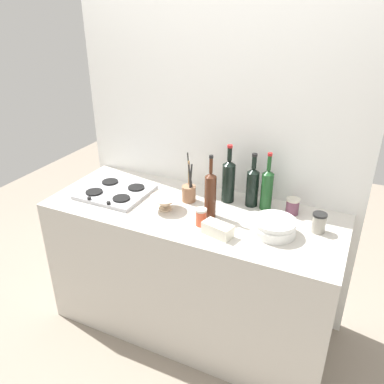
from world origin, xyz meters
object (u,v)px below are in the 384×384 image
object	(u,v)px
utensil_crock	(189,192)
condiment_jar_front	(293,206)
wine_bottle_mid_left	(252,186)
wine_bottle_rightmost	(267,188)
stovetop_hob	(116,192)
plate_stack	(274,227)
wine_bottle_mid_right	(210,194)
mixing_bowl	(165,203)
butter_dish	(218,230)
condiment_jar_spare	(319,223)
wine_bottle_leftmost	(228,180)
condiment_jar_rear	(201,217)

from	to	relation	value
utensil_crock	condiment_jar_front	xyz separation A→B (m)	(0.62, 0.11, -0.01)
wine_bottle_mid_left	wine_bottle_rightmost	distance (m)	0.09
wine_bottle_mid_left	wine_bottle_rightmost	world-z (taller)	wine_bottle_rightmost
condiment_jar_front	stovetop_hob	bearing A→B (deg)	-168.14
wine_bottle_mid_left	utensil_crock	distance (m)	0.39
plate_stack	wine_bottle_mid_right	bearing A→B (deg)	175.81
wine_bottle_mid_right	mixing_bowl	bearing A→B (deg)	-171.61
condiment_jar_front	utensil_crock	bearing A→B (deg)	-169.54
mixing_bowl	condiment_jar_front	world-z (taller)	condiment_jar_front
butter_dish	condiment_jar_front	distance (m)	0.51
stovetop_hob	condiment_jar_spare	bearing A→B (deg)	4.03
utensil_crock	condiment_jar_front	bearing A→B (deg)	10.46
butter_dish	utensil_crock	distance (m)	0.43
wine_bottle_rightmost	utensil_crock	world-z (taller)	wine_bottle_rightmost
wine_bottle_leftmost	condiment_jar_rear	distance (m)	0.35
condiment_jar_spare	wine_bottle_mid_right	bearing A→B (deg)	-170.90
wine_bottle_leftmost	butter_dish	world-z (taller)	wine_bottle_leftmost
plate_stack	wine_bottle_rightmost	xyz separation A→B (m)	(-0.12, 0.26, 0.09)
condiment_jar_front	condiment_jar_rear	size ratio (longest dim) A/B	0.96
stovetop_hob	wine_bottle_mid_left	xyz separation A→B (m)	(0.85, 0.23, 0.12)
wine_bottle_leftmost	butter_dish	size ratio (longest dim) A/B	2.25
wine_bottle_mid_right	utensil_crock	size ratio (longest dim) A/B	1.22
wine_bottle_mid_right	condiment_jar_spare	xyz separation A→B (m)	(0.60, 0.10, -0.09)
wine_bottle_mid_left	condiment_jar_front	world-z (taller)	wine_bottle_mid_left
mixing_bowl	condiment_jar_spare	xyz separation A→B (m)	(0.87, 0.14, 0.01)
stovetop_hob	wine_bottle_mid_left	world-z (taller)	wine_bottle_mid_left
wine_bottle_rightmost	condiment_jar_spare	distance (m)	0.37
plate_stack	condiment_jar_front	size ratio (longest dim) A/B	2.44
butter_dish	condiment_jar_rear	world-z (taller)	condiment_jar_rear
wine_bottle_leftmost	wine_bottle_mid_left	distance (m)	0.15
stovetop_hob	butter_dish	bearing A→B (deg)	-12.67
butter_dish	wine_bottle_mid_right	bearing A→B (deg)	124.54
wine_bottle_rightmost	condiment_jar_rear	distance (m)	0.45
butter_dish	condiment_jar_front	xyz separation A→B (m)	(0.31, 0.41, 0.02)
stovetop_hob	plate_stack	size ratio (longest dim) A/B	1.74
wine_bottle_rightmost	condiment_jar_spare	xyz separation A→B (m)	(0.33, -0.14, -0.08)
butter_dish	wine_bottle_rightmost	bearing A→B (deg)	69.59
stovetop_hob	condiment_jar_spare	world-z (taller)	condiment_jar_spare
plate_stack	utensil_crock	size ratio (longest dim) A/B	0.76
wine_bottle_mid_left	butter_dish	xyz separation A→B (m)	(-0.06, -0.41, -0.10)
wine_bottle_mid_left	mixing_bowl	world-z (taller)	wine_bottle_mid_left
wine_bottle_leftmost	condiment_jar_front	size ratio (longest dim) A/B	3.77
mixing_bowl	butter_dish	world-z (taller)	mixing_bowl
condiment_jar_front	condiment_jar_rear	distance (m)	0.56
utensil_crock	condiment_jar_front	world-z (taller)	utensil_crock
wine_bottle_leftmost	mixing_bowl	bearing A→B (deg)	-138.37
wine_bottle_mid_right	mixing_bowl	size ratio (longest dim) A/B	2.13
wine_bottle_leftmost	wine_bottle_mid_left	xyz separation A→B (m)	(0.15, 0.01, -0.01)
utensil_crock	condiment_jar_rear	world-z (taller)	utensil_crock
wine_bottle_mid_left	condiment_jar_front	distance (m)	0.26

